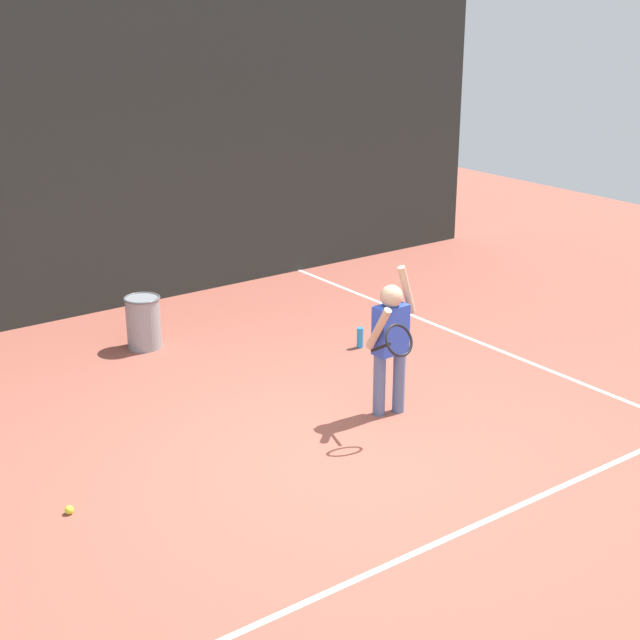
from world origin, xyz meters
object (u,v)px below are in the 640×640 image
at_px(tennis_player, 391,338).
at_px(water_bottle, 360,338).
at_px(tennis_ball_0, 401,335).
at_px(ball_hopper, 143,322).
at_px(tennis_ball_2, 69,510).

xyz_separation_m(tennis_player, water_bottle, (0.82, 1.44, -0.62)).
bearing_deg(tennis_ball_0, ball_hopper, 149.31).
bearing_deg(tennis_ball_2, ball_hopper, 54.43).
xyz_separation_m(tennis_player, tennis_ball_2, (-2.97, 0.08, -0.69)).
bearing_deg(tennis_ball_0, tennis_ball_2, -163.18).
height_order(ball_hopper, tennis_ball_2, ball_hopper).
height_order(water_bottle, tennis_ball_2, water_bottle).
relative_size(ball_hopper, tennis_ball_2, 8.52).
bearing_deg(ball_hopper, tennis_ball_0, -30.69).
relative_size(tennis_player, tennis_ball_2, 20.46).
xyz_separation_m(water_bottle, tennis_ball_0, (0.53, -0.05, -0.08)).
bearing_deg(tennis_player, tennis_ball_2, 177.04).
bearing_deg(ball_hopper, tennis_ball_2, -125.57).
bearing_deg(water_bottle, tennis_ball_0, -5.15).
distance_m(tennis_player, ball_hopper, 3.01).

